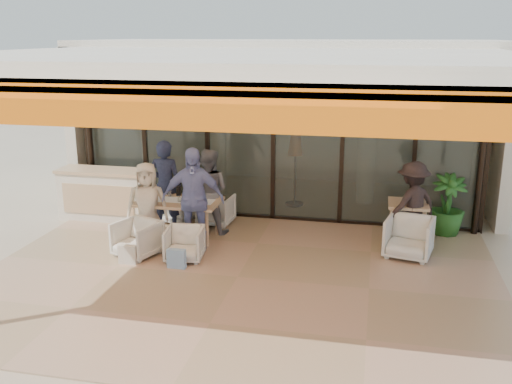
% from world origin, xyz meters
% --- Properties ---
extents(ground, '(70.00, 70.00, 0.00)m').
position_xyz_m(ground, '(0.00, 0.00, 0.00)').
color(ground, '#C6B293').
rests_on(ground, ground).
extents(terrace_floor, '(8.00, 6.00, 0.01)m').
position_xyz_m(terrace_floor, '(0.00, 0.00, 0.01)').
color(terrace_floor, tan).
rests_on(terrace_floor, ground).
extents(terrace_structure, '(8.00, 6.00, 3.40)m').
position_xyz_m(terrace_structure, '(0.00, -0.26, 3.25)').
color(terrace_structure, silver).
rests_on(terrace_structure, ground).
extents(glass_storefront, '(8.08, 0.10, 3.20)m').
position_xyz_m(glass_storefront, '(0.00, 3.00, 1.60)').
color(glass_storefront, '#9EADA3').
rests_on(glass_storefront, ground).
extents(interior_block, '(9.05, 3.62, 3.52)m').
position_xyz_m(interior_block, '(0.01, 5.31, 2.23)').
color(interior_block, silver).
rests_on(interior_block, ground).
extents(host_counter, '(1.85, 0.65, 1.04)m').
position_xyz_m(host_counter, '(-3.33, 2.30, 0.53)').
color(host_counter, silver).
rests_on(host_counter, ground).
extents(dining_table, '(1.50, 0.90, 0.93)m').
position_xyz_m(dining_table, '(-1.47, 1.50, 0.69)').
color(dining_table, tan).
rests_on(dining_table, ground).
extents(chair_far_left, '(0.73, 0.70, 0.66)m').
position_xyz_m(chair_far_left, '(-1.88, 2.44, 0.33)').
color(chair_far_left, silver).
rests_on(chair_far_left, ground).
extents(chair_far_right, '(0.68, 0.64, 0.66)m').
position_xyz_m(chair_far_right, '(-1.04, 2.44, 0.33)').
color(chair_far_right, silver).
rests_on(chair_far_right, ground).
extents(chair_near_left, '(0.84, 0.81, 0.68)m').
position_xyz_m(chair_near_left, '(-1.88, 0.54, 0.34)').
color(chair_near_left, silver).
rests_on(chair_near_left, ground).
extents(chair_near_right, '(0.67, 0.64, 0.62)m').
position_xyz_m(chair_near_right, '(-1.04, 0.54, 0.31)').
color(chair_near_right, silver).
rests_on(chair_near_right, ground).
extents(diner_navy, '(0.66, 0.45, 1.76)m').
position_xyz_m(diner_navy, '(-1.88, 1.94, 0.88)').
color(diner_navy, '#171B34').
rests_on(diner_navy, ground).
extents(diner_grey, '(0.81, 0.65, 1.62)m').
position_xyz_m(diner_grey, '(-1.04, 1.94, 0.81)').
color(diner_grey, slate).
rests_on(diner_grey, ground).
extents(diner_cream, '(0.84, 0.66, 1.52)m').
position_xyz_m(diner_cream, '(-1.88, 1.04, 0.76)').
color(diner_cream, beige).
rests_on(diner_cream, ground).
extents(diner_periwinkle, '(1.13, 0.63, 1.82)m').
position_xyz_m(diner_periwinkle, '(-1.04, 1.04, 0.91)').
color(diner_periwinkle, '#6D7AB6').
rests_on(diner_periwinkle, ground).
extents(tote_bag_cream, '(0.30, 0.10, 0.34)m').
position_xyz_m(tote_bag_cream, '(-1.88, 0.14, 0.17)').
color(tote_bag_cream, silver).
rests_on(tote_bag_cream, ground).
extents(tote_bag_blue, '(0.30, 0.10, 0.34)m').
position_xyz_m(tote_bag_blue, '(-1.04, 0.14, 0.17)').
color(tote_bag_blue, '#99BFD8').
rests_on(tote_bag_blue, ground).
extents(side_table, '(0.70, 0.70, 0.74)m').
position_xyz_m(side_table, '(2.61, 2.20, 0.64)').
color(side_table, tan).
rests_on(side_table, ground).
extents(side_chair, '(0.88, 0.84, 0.77)m').
position_xyz_m(side_chair, '(2.61, 1.45, 0.38)').
color(side_chair, silver).
rests_on(side_chair, ground).
extents(standing_woman, '(1.13, 1.06, 1.53)m').
position_xyz_m(standing_woman, '(2.66, 2.04, 0.77)').
color(standing_woman, black).
rests_on(standing_woman, ground).
extents(potted_palm, '(0.75, 0.75, 1.16)m').
position_xyz_m(potted_palm, '(3.35, 2.76, 0.58)').
color(potted_palm, '#1E5919').
rests_on(potted_palm, ground).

